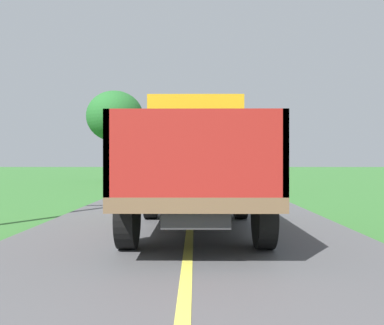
# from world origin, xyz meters

# --- Properties ---
(banana_truck_near) EXTENTS (2.38, 5.82, 2.80)m
(banana_truck_near) POSITION_xyz_m (0.14, 9.45, 1.48)
(banana_truck_near) COLOR #2D2D30
(banana_truck_near) RESTS_ON road_surface
(banana_truck_far) EXTENTS (2.38, 5.81, 2.80)m
(banana_truck_far) POSITION_xyz_m (0.07, 23.46, 1.48)
(banana_truck_far) COLOR #2D2D30
(banana_truck_far) RESTS_ON road_surface
(roadside_tree_near_left) EXTENTS (3.93, 3.93, 6.31)m
(roadside_tree_near_left) POSITION_xyz_m (-5.49, 29.83, 4.53)
(roadside_tree_near_left) COLOR #4C3823
(roadside_tree_near_left) RESTS_ON ground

